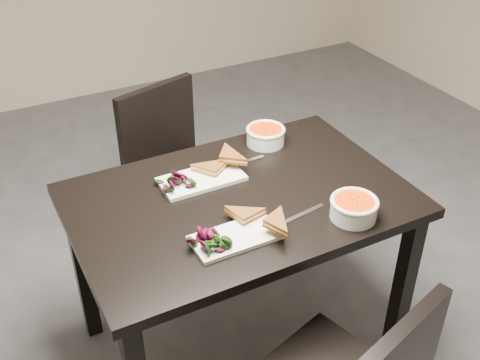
{
  "coord_description": "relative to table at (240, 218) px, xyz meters",
  "views": [
    {
      "loc": [
        -0.87,
        -1.73,
        1.96
      ],
      "look_at": [
        -0.08,
        -0.2,
        0.82
      ],
      "focal_mm": 43.82,
      "sensor_mm": 36.0,
      "label": 1
    }
  ],
  "objects": [
    {
      "name": "ground",
      "position": [
        0.08,
        0.2,
        -0.65
      ],
      "size": [
        5.0,
        5.0,
        0.0
      ],
      "primitive_type": "plane",
      "color": "#47474C",
      "rests_on": "ground"
    },
    {
      "name": "table",
      "position": [
        0.0,
        0.0,
        0.0
      ],
      "size": [
        1.2,
        0.8,
        0.75
      ],
      "color": "black",
      "rests_on": "ground"
    },
    {
      "name": "chair_far",
      "position": [
        0.02,
        0.72,
        -0.17
      ],
      "size": [
        0.52,
        0.52,
        0.85
      ],
      "rotation": [
        0.0,
        0.0,
        0.29
      ],
      "color": "black",
      "rests_on": "ground"
    },
    {
      "name": "plate_near",
      "position": [
        -0.13,
        -0.21,
        0.11
      ],
      "size": [
        0.29,
        0.14,
        0.01
      ],
      "primitive_type": "cube",
      "color": "white",
      "rests_on": "table"
    },
    {
      "name": "sandwich_near",
      "position": [
        -0.06,
        -0.19,
        0.14
      ],
      "size": [
        0.16,
        0.14,
        0.05
      ],
      "primitive_type": null,
      "rotation": [
        0.0,
        0.0,
        0.21
      ],
      "color": "#96551F",
      "rests_on": "plate_near"
    },
    {
      "name": "salad_near",
      "position": [
        -0.23,
        -0.21,
        0.13
      ],
      "size": [
        0.09,
        0.08,
        0.04
      ],
      "primitive_type": null,
      "color": "black",
      "rests_on": "plate_near"
    },
    {
      "name": "soup_bowl_near",
      "position": [
        0.28,
        -0.29,
        0.14
      ],
      "size": [
        0.16,
        0.16,
        0.07
      ],
      "color": "white",
      "rests_on": "table"
    },
    {
      "name": "cutlery_near",
      "position": [
        0.14,
        -0.2,
        0.1
      ],
      "size": [
        0.18,
        0.04,
        0.0
      ],
      "primitive_type": "cube",
      "rotation": [
        0.0,
        0.0,
        0.15
      ],
      "color": "silver",
      "rests_on": "table"
    },
    {
      "name": "plate_far",
      "position": [
        -0.08,
        0.16,
        0.11
      ],
      "size": [
        0.31,
        0.16,
        0.02
      ],
      "primitive_type": "cube",
      "color": "white",
      "rests_on": "table"
    },
    {
      "name": "sandwich_far",
      "position": [
        -0.02,
        0.14,
        0.14
      ],
      "size": [
        0.2,
        0.19,
        0.05
      ],
      "primitive_type": null,
      "rotation": [
        0.0,
        0.0,
        0.6
      ],
      "color": "#96551F",
      "rests_on": "plate_far"
    },
    {
      "name": "salad_far",
      "position": [
        -0.18,
        0.16,
        0.14
      ],
      "size": [
        0.1,
        0.09,
        0.04
      ],
      "primitive_type": null,
      "color": "black",
      "rests_on": "plate_far"
    },
    {
      "name": "soup_bowl_far",
      "position": [
        0.27,
        0.29,
        0.14
      ],
      "size": [
        0.16,
        0.16,
        0.07
      ],
      "color": "white",
      "rests_on": "table"
    },
    {
      "name": "cutlery_far",
      "position": [
        0.12,
        0.2,
        0.1
      ],
      "size": [
        0.18,
        0.02,
        0.0
      ],
      "primitive_type": "cube",
      "rotation": [
        0.0,
        0.0,
        0.04
      ],
      "color": "silver",
      "rests_on": "table"
    }
  ]
}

